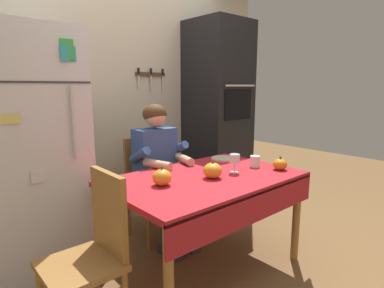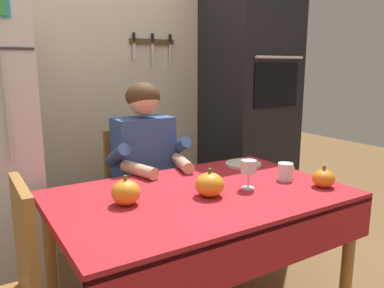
% 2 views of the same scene
% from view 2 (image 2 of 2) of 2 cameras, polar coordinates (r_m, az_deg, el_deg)
% --- Properties ---
extents(back_wall_assembly, '(3.70, 0.13, 2.60)m').
position_cam_2_polar(back_wall_assembly, '(2.90, -11.64, 10.64)').
color(back_wall_assembly, beige).
rests_on(back_wall_assembly, ground).
extents(wall_oven, '(0.60, 0.64, 2.10)m').
position_cam_2_polar(wall_oven, '(3.12, 8.50, 6.22)').
color(wall_oven, black).
rests_on(wall_oven, ground).
extents(dining_table, '(1.40, 0.90, 0.74)m').
position_cam_2_polar(dining_table, '(1.87, 1.64, -9.85)').
color(dining_table, '#9E6B33').
rests_on(dining_table, ground).
extents(chair_behind_person, '(0.40, 0.40, 0.93)m').
position_cam_2_polar(chair_behind_person, '(2.58, -8.19, -7.23)').
color(chair_behind_person, '#9E6B33').
rests_on(chair_behind_person, ground).
extents(seated_person, '(0.47, 0.55, 1.25)m').
position_cam_2_polar(seated_person, '(2.35, -6.49, -3.31)').
color(seated_person, '#38384C').
rests_on(seated_person, ground).
extents(coffee_mug, '(0.11, 0.08, 0.09)m').
position_cam_2_polar(coffee_mug, '(2.10, 13.86, -4.03)').
color(coffee_mug, white).
rests_on(coffee_mug, dining_table).
extents(wine_glass, '(0.08, 0.08, 0.15)m').
position_cam_2_polar(wine_glass, '(1.90, 8.49, -3.57)').
color(wine_glass, white).
rests_on(wine_glass, dining_table).
extents(pumpkin_large, '(0.13, 0.13, 0.13)m').
position_cam_2_polar(pumpkin_large, '(1.71, -9.88, -7.16)').
color(pumpkin_large, orange).
rests_on(pumpkin_large, dining_table).
extents(pumpkin_medium, '(0.14, 0.14, 0.13)m').
position_cam_2_polar(pumpkin_medium, '(1.79, 2.66, -6.09)').
color(pumpkin_medium, orange).
rests_on(pumpkin_medium, dining_table).
extents(pumpkin_small, '(0.11, 0.11, 0.11)m').
position_cam_2_polar(pumpkin_small, '(2.03, 19.12, -4.89)').
color(pumpkin_small, orange).
rests_on(pumpkin_small, dining_table).
extents(serving_tray, '(0.22, 0.22, 0.02)m').
position_cam_2_polar(serving_tray, '(2.36, 7.71, -3.00)').
color(serving_tray, beige).
rests_on(serving_tray, dining_table).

